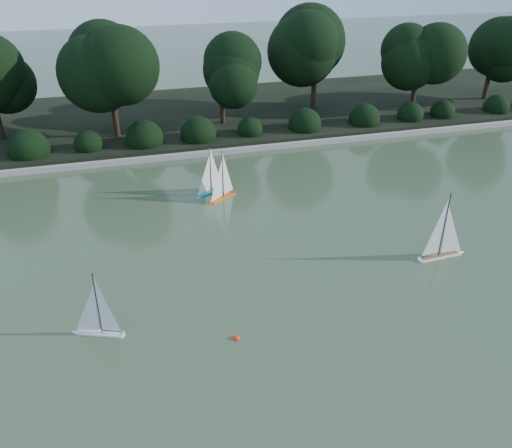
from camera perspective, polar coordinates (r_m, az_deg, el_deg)
The scene contains 10 objects.
ground at distance 10.01m, azimuth 4.44°, elevation -10.80°, with size 80.00×80.00×0.00m, color #324127.
pond_coping at distance 17.55m, azimuth -5.36°, elevation 8.19°, with size 40.00×0.35×0.18m, color gray.
far_bank at distance 21.27m, azimuth -7.41°, elevation 12.11°, with size 40.00×8.00×0.30m, color black.
tree_line at distance 19.36m, azimuth -3.36°, elevation 18.18°, with size 26.31×3.93×4.39m.
shrub_hedge at distance 18.26m, azimuth -5.94°, elevation 10.23°, with size 29.10×1.10×1.10m.
sailboat_white_a at distance 9.99m, azimuth -17.99°, elevation -10.86°, with size 1.04×0.53×1.45m.
sailboat_white_b at distance 12.45m, azimuth 20.80°, elevation -2.40°, with size 1.30×0.28×1.77m.
sailboat_orange at distance 14.29m, azimuth -4.09°, elevation 3.70°, with size 1.01×0.77×1.55m.
sailboat_teal at distance 14.67m, azimuth -5.50°, elevation 4.36°, with size 1.05×0.68×1.54m.
race_buoy at distance 9.58m, azimuth -2.25°, elevation -12.95°, with size 0.14×0.14×0.14m, color #FF290D.
Camera 1 is at (-2.74, -7.12, 6.48)m, focal length 35.00 mm.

